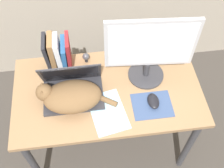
% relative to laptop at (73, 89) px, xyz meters
% --- Properties ---
extents(desk, '(1.11, 0.62, 0.71)m').
position_rel_laptop_xyz_m(desk, '(0.20, -0.00, -0.14)').
color(desk, '#93704C').
rests_on(desk, ground_plane).
extents(laptop, '(0.34, 0.24, 0.23)m').
position_rel_laptop_xyz_m(laptop, '(0.00, 0.00, 0.00)').
color(laptop, '#2D2D33').
rests_on(laptop, desk).
extents(cat, '(0.45, 0.22, 0.14)m').
position_rel_laptop_xyz_m(cat, '(-0.02, -0.06, 0.02)').
color(cat, brown).
rests_on(cat, desk).
extents(external_monitor, '(0.50, 0.22, 0.44)m').
position_rel_laptop_xyz_m(external_monitor, '(0.45, 0.08, 0.19)').
color(external_monitor, '#333338').
rests_on(external_monitor, desk).
extents(mousepad, '(0.23, 0.18, 0.00)m').
position_rel_laptop_xyz_m(mousepad, '(0.44, -0.14, -0.04)').
color(mousepad, '#384C75').
rests_on(mousepad, desk).
extents(computer_mouse, '(0.06, 0.10, 0.03)m').
position_rel_laptop_xyz_m(computer_mouse, '(0.45, -0.13, -0.03)').
color(computer_mouse, black).
rests_on(computer_mouse, mousepad).
extents(book_row, '(0.15, 0.15, 0.25)m').
position_rel_laptop_xyz_m(book_row, '(-0.07, 0.21, 0.07)').
color(book_row, '#232328').
rests_on(book_row, desk).
extents(notepad, '(0.23, 0.30, 0.01)m').
position_rel_laptop_xyz_m(notepad, '(0.18, -0.15, -0.04)').
color(notepad, '#99C6E0').
rests_on(notepad, desk).
extents(webcam, '(0.04, 0.04, 0.07)m').
position_rel_laptop_xyz_m(webcam, '(0.09, 0.23, -0.00)').
color(webcam, '#232328').
rests_on(webcam, desk).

